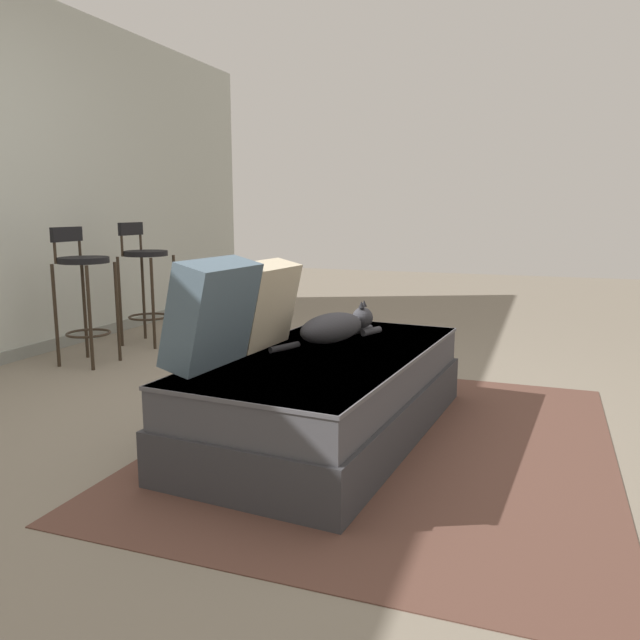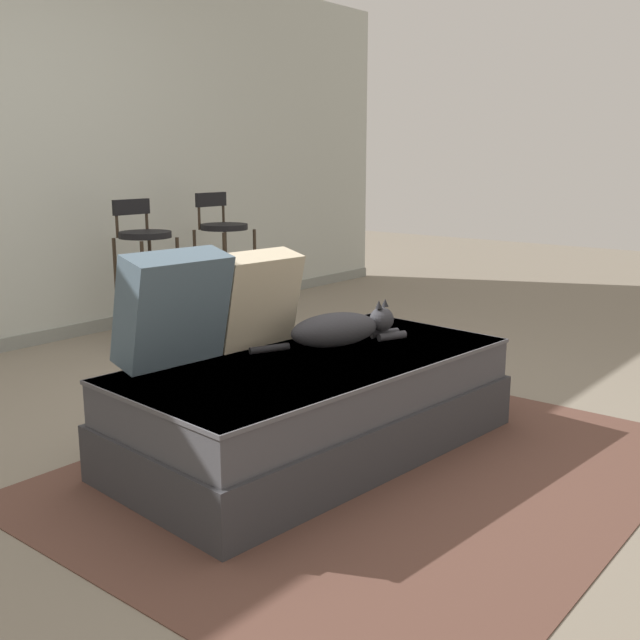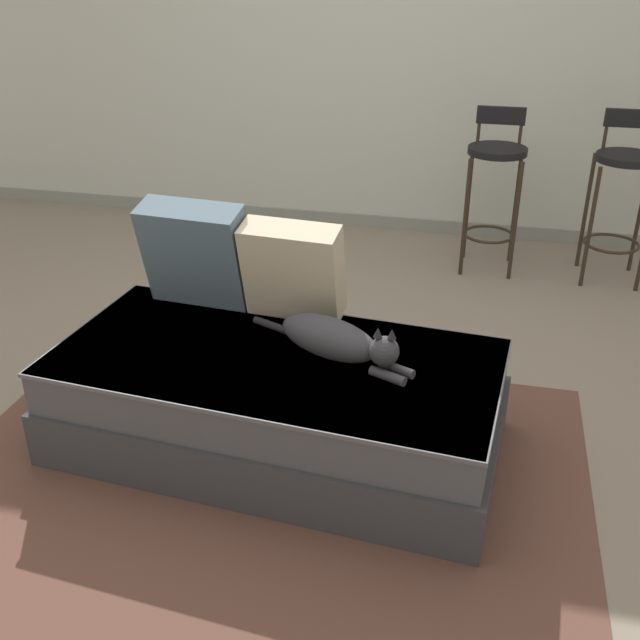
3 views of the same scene
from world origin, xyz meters
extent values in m
plane|color=slate|center=(0.00, 0.00, 0.00)|extent=(16.00, 16.00, 0.00)
cube|color=gray|center=(0.00, 2.20, 0.04)|extent=(8.00, 0.02, 0.09)
cube|color=brown|center=(0.00, -0.70, 0.00)|extent=(2.41, 1.95, 0.01)
cube|color=#353539|center=(0.00, -0.40, 0.12)|extent=(1.78, 1.00, 0.23)
cube|color=#47474C|center=(0.00, -0.40, 0.32)|extent=(1.74, 0.95, 0.18)
cube|color=#525257|center=(0.00, -0.40, 0.40)|extent=(1.75, 0.97, 0.02)
cube|color=#4C6070|center=(-0.44, -0.03, 0.64)|extent=(0.46, 0.29, 0.46)
cube|color=beige|center=(-0.01, -0.07, 0.62)|extent=(0.42, 0.26, 0.42)
ellipsoid|color=#333338|center=(0.19, -0.35, 0.48)|extent=(0.45, 0.32, 0.15)
sphere|color=#333338|center=(0.42, -0.44, 0.51)|extent=(0.11, 0.11, 0.11)
cone|color=black|center=(0.39, -0.44, 0.58)|extent=(0.03, 0.03, 0.04)
cone|color=black|center=(0.44, -0.44, 0.58)|extent=(0.03, 0.03, 0.04)
cylinder|color=#333338|center=(0.44, -0.48, 0.43)|extent=(0.14, 0.09, 0.04)
cylinder|color=#333338|center=(0.46, -0.43, 0.43)|extent=(0.14, 0.09, 0.04)
cylinder|color=black|center=(-0.07, -0.20, 0.43)|extent=(0.18, 0.10, 0.03)
cylinder|color=#2D2319|center=(0.60, 1.50, 0.35)|extent=(0.02, 0.02, 0.71)
cylinder|color=#2D2319|center=(0.89, 1.50, 0.35)|extent=(0.02, 0.02, 0.71)
cylinder|color=#2D2319|center=(0.60, 1.79, 0.35)|extent=(0.02, 0.02, 0.71)
cylinder|color=#2D2319|center=(0.89, 1.79, 0.35)|extent=(0.02, 0.02, 0.71)
torus|color=#2D2319|center=(0.75, 1.64, 0.22)|extent=(0.30, 0.30, 0.02)
cylinder|color=black|center=(0.75, 1.64, 0.73)|extent=(0.34, 0.34, 0.04)
cylinder|color=#2D2319|center=(0.63, 1.77, 0.80)|extent=(0.02, 0.02, 0.19)
cylinder|color=#2D2319|center=(0.87, 1.77, 0.80)|extent=(0.02, 0.02, 0.19)
cube|color=black|center=(0.75, 1.77, 0.90)|extent=(0.28, 0.03, 0.10)
cylinder|color=#2D2319|center=(1.30, 1.49, 0.35)|extent=(0.02, 0.02, 0.71)
cylinder|color=#2D2319|center=(1.61, 1.49, 0.35)|extent=(0.02, 0.02, 0.71)
cylinder|color=#2D2319|center=(1.30, 1.80, 0.35)|extent=(0.02, 0.02, 0.71)
cylinder|color=#2D2319|center=(1.61, 1.80, 0.35)|extent=(0.02, 0.02, 0.71)
torus|color=#2D2319|center=(1.46, 1.64, 0.22)|extent=(0.32, 0.32, 0.02)
cylinder|color=black|center=(1.46, 1.64, 0.73)|extent=(0.34, 0.34, 0.04)
cylinder|color=#2D2319|center=(1.34, 1.77, 0.81)|extent=(0.02, 0.02, 0.21)
cylinder|color=#2D2319|center=(1.58, 1.77, 0.81)|extent=(0.02, 0.02, 0.21)
cube|color=black|center=(1.46, 1.77, 0.92)|extent=(0.28, 0.03, 0.10)
camera|label=1|loc=(-2.71, -1.34, 1.07)|focal=35.00mm
camera|label=2|loc=(-2.33, -2.29, 1.23)|focal=42.00mm
camera|label=3|loc=(0.72, -2.76, 1.82)|focal=42.00mm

